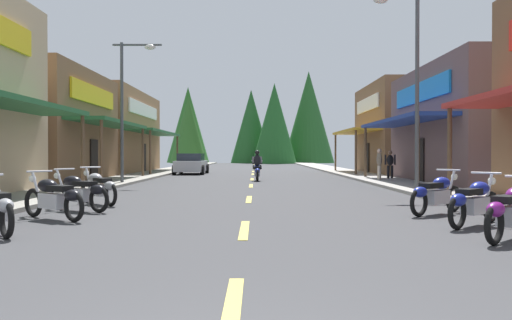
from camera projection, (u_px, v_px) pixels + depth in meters
The scene contains 19 objects.
ground at pixel (253, 178), 31.81m from camera, with size 10.76×88.11×0.10m, color #38383A.
sidewalk_left at pixel (143, 176), 31.83m from camera, with size 2.50×88.11×0.12m, color gray.
sidewalk_right at pixel (364, 176), 31.80m from camera, with size 2.50×88.11×0.12m, color #9E9991.
centerline_dashes at pixel (254, 175), 34.72m from camera, with size 0.16×62.07×0.01m.
storefront_left_middle at pixel (15, 126), 26.40m from camera, with size 9.73×9.52×5.51m.
storefront_left_far at pixel (97, 133), 38.22m from camera, with size 8.71×12.95×5.79m.
storefront_right_far at pixel (417, 129), 36.34m from camera, with size 8.48×9.62×6.09m.
streetlamp_left at pixel (130, 92), 23.74m from camera, with size 2.19×0.30×6.36m.
streetlamp_right at pixel (409, 66), 18.33m from camera, with size 2.19×0.30×6.90m.
motorcycle_parked_right_2 at pixel (476, 201), 10.29m from camera, with size 1.62×1.55×1.04m.
motorcycle_parked_right_3 at pixel (438, 193), 12.27m from camera, with size 1.69×1.47×1.04m.
motorcycle_parked_left_1 at pixel (55, 197), 11.31m from camera, with size 1.78×1.36×1.04m.
motorcycle_parked_left_2 at pixel (80, 191), 12.99m from camera, with size 1.87×1.22×1.04m.
motorcycle_parked_left_3 at pixel (100, 187), 14.65m from camera, with size 1.49×1.67×1.04m.
rider_cruising_lead at pixel (258, 168), 27.15m from camera, with size 0.60×2.14×1.57m.
pedestrian_by_shop at pixel (391, 163), 27.58m from camera, with size 0.57×0.29×1.55m.
pedestrian_strolling at pixel (380, 163), 25.84m from camera, with size 0.26×0.57×1.63m.
parked_car_curbside at pixel (192, 164), 36.04m from camera, with size 2.10×4.32×1.40m.
treeline_backdrop at pixel (254, 123), 77.07m from camera, with size 24.94×13.93×13.34m.
Camera 1 is at (0.22, -2.74, 1.42)m, focal length 37.33 mm.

